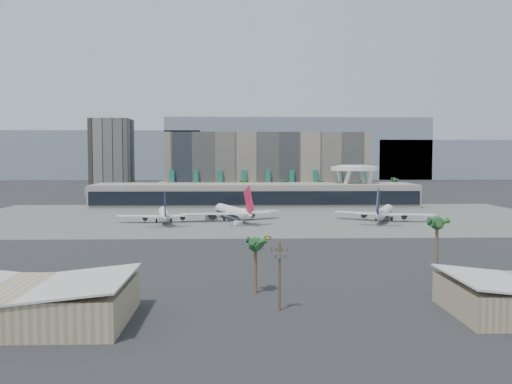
{
  "coord_description": "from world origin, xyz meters",
  "views": [
    {
      "loc": [
        -9.29,
        -193.44,
        26.89
      ],
      "look_at": [
        -1.57,
        40.0,
        12.05
      ],
      "focal_mm": 40.0,
      "sensor_mm": 36.0,
      "label": 1
    }
  ],
  "objects_px": {
    "taxiway_sign": "(267,238)",
    "airliner_left": "(164,214)",
    "airliner_right": "(384,212)",
    "service_vehicle_b": "(238,223)",
    "airliner_centre": "(233,211)",
    "utility_pole": "(279,270)",
    "service_vehicle_a": "(212,218)"
  },
  "relations": [
    {
      "from": "airliner_left",
      "to": "airliner_right",
      "type": "distance_m",
      "value": 90.02
    },
    {
      "from": "airliner_right",
      "to": "service_vehicle_a",
      "type": "distance_m",
      "value": 71.17
    },
    {
      "from": "airliner_centre",
      "to": "airliner_right",
      "type": "bearing_deg",
      "value": -22.8
    },
    {
      "from": "airliner_centre",
      "to": "service_vehicle_b",
      "type": "distance_m",
      "value": 15.62
    },
    {
      "from": "airliner_right",
      "to": "taxiway_sign",
      "type": "height_order",
      "value": "airliner_right"
    },
    {
      "from": "taxiway_sign",
      "to": "airliner_left",
      "type": "bearing_deg",
      "value": 121.02
    },
    {
      "from": "airliner_right",
      "to": "taxiway_sign",
      "type": "distance_m",
      "value": 71.12
    },
    {
      "from": "utility_pole",
      "to": "service_vehicle_a",
      "type": "xyz_separation_m",
      "value": [
        -17.94,
        137.31,
        -5.99
      ]
    },
    {
      "from": "airliner_centre",
      "to": "airliner_right",
      "type": "relative_size",
      "value": 1.06
    },
    {
      "from": "service_vehicle_a",
      "to": "taxiway_sign",
      "type": "bearing_deg",
      "value": -58.0
    },
    {
      "from": "service_vehicle_b",
      "to": "taxiway_sign",
      "type": "distance_m",
      "value": 38.88
    },
    {
      "from": "service_vehicle_a",
      "to": "airliner_centre",
      "type": "bearing_deg",
      "value": 12.7
    },
    {
      "from": "service_vehicle_a",
      "to": "airliner_right",
      "type": "bearing_deg",
      "value": 8.56
    },
    {
      "from": "airliner_left",
      "to": "service_vehicle_a",
      "type": "height_order",
      "value": "airliner_left"
    },
    {
      "from": "utility_pole",
      "to": "service_vehicle_b",
      "type": "xyz_separation_m",
      "value": [
        -7.0,
        122.43,
        -6.3
      ]
    },
    {
      "from": "airliner_centre",
      "to": "service_vehicle_b",
      "type": "xyz_separation_m",
      "value": [
        2.25,
        -15.16,
        -3.04
      ]
    },
    {
      "from": "airliner_left",
      "to": "taxiway_sign",
      "type": "distance_m",
      "value": 61.78
    },
    {
      "from": "airliner_left",
      "to": "airliner_centre",
      "type": "relative_size",
      "value": 0.91
    },
    {
      "from": "airliner_left",
      "to": "airliner_centre",
      "type": "xyz_separation_m",
      "value": [
        27.63,
        5.29,
        0.5
      ]
    },
    {
      "from": "airliner_centre",
      "to": "taxiway_sign",
      "type": "distance_m",
      "value": 54.25
    },
    {
      "from": "taxiway_sign",
      "to": "airliner_centre",
      "type": "bearing_deg",
      "value": 93.91
    },
    {
      "from": "service_vehicle_a",
      "to": "service_vehicle_b",
      "type": "distance_m",
      "value": 18.47
    },
    {
      "from": "utility_pole",
      "to": "airliner_right",
      "type": "distance_m",
      "value": 144.64
    },
    {
      "from": "airliner_centre",
      "to": "service_vehicle_a",
      "type": "height_order",
      "value": "airliner_centre"
    },
    {
      "from": "airliner_centre",
      "to": "airliner_right",
      "type": "height_order",
      "value": "airliner_centre"
    },
    {
      "from": "airliner_right",
      "to": "airliner_left",
      "type": "bearing_deg",
      "value": -157.03
    },
    {
      "from": "airliner_left",
      "to": "service_vehicle_a",
      "type": "distance_m",
      "value": 19.7
    },
    {
      "from": "airliner_centre",
      "to": "service_vehicle_a",
      "type": "distance_m",
      "value": 9.12
    },
    {
      "from": "utility_pole",
      "to": "airliner_right",
      "type": "bearing_deg",
      "value": 68.44
    },
    {
      "from": "utility_pole",
      "to": "taxiway_sign",
      "type": "bearing_deg",
      "value": 88.36
    },
    {
      "from": "service_vehicle_b",
      "to": "airliner_left",
      "type": "bearing_deg",
      "value": 178.31
    },
    {
      "from": "airliner_right",
      "to": "service_vehicle_a",
      "type": "relative_size",
      "value": 8.57
    }
  ]
}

